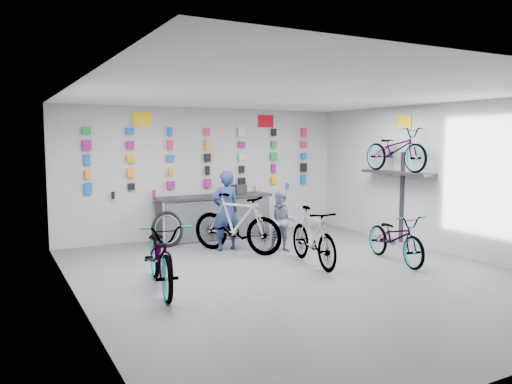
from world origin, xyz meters
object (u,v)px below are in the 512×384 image
bike_center (313,237)px  bike_right (396,237)px  counter (215,218)px  clerk (226,211)px  bike_left (161,255)px  bike_service (237,223)px  customer (282,221)px

bike_center → bike_right: bearing=-11.2°
counter → bike_center: 3.16m
bike_right → clerk: 3.39m
bike_left → bike_right: bearing=4.3°
bike_service → clerk: clerk is taller
bike_left → bike_service: bearing=48.4°
bike_right → clerk: clerk is taller
customer → clerk: bearing=179.5°
bike_left → clerk: clerk is taller
bike_left → clerk: size_ratio=1.24×
clerk → bike_right: bearing=135.5°
bike_left → clerk: bearing=54.6°
counter → clerk: (-0.29, -1.22, 0.33)m
counter → bike_right: (2.07, -3.63, -0.02)m
clerk → bike_service: bearing=108.1°
bike_left → bike_right: size_ratio=1.16×
bike_service → bike_left: bearing=-174.7°
bike_center → bike_right: (1.49, -0.53, -0.06)m
bike_service → clerk: 0.40m
bike_right → bike_service: 3.08m
bike_left → clerk: (2.01, 2.02, 0.29)m
bike_right → clerk: size_ratio=1.07×
counter → bike_right: bearing=-60.3°
counter → bike_left: (-2.29, -3.24, 0.05)m
counter → customer: 2.00m
bike_right → counter: bearing=130.1°
counter → bike_center: bike_center is taller
bike_left → bike_center: size_ratio=1.16×
bike_center → bike_right: 1.58m
bike_left → counter: bearing=64.2°
bike_right → customer: size_ratio=1.42×
bike_service → customer: (0.85, -0.34, 0.02)m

